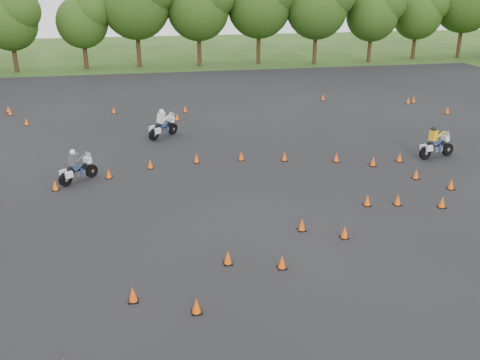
% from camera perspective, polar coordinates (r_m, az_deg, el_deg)
% --- Properties ---
extents(ground, '(140.00, 140.00, 0.00)m').
position_cam_1_polar(ground, '(18.66, 2.35, -7.82)').
color(ground, '#2D5119').
rests_on(ground, ground).
extents(asphalt_pad, '(62.00, 62.00, 0.00)m').
position_cam_1_polar(asphalt_pad, '(23.97, -0.91, -0.97)').
color(asphalt_pad, black).
rests_on(asphalt_pad, ground).
extents(treeline, '(87.00, 32.39, 10.91)m').
position_cam_1_polar(treeline, '(51.68, -5.72, 16.30)').
color(treeline, '#264313').
rests_on(treeline, ground).
extents(traffic_cones, '(37.01, 32.82, 0.45)m').
position_cam_1_polar(traffic_cones, '(23.57, -1.99, -0.78)').
color(traffic_cones, '#FF570A').
rests_on(traffic_cones, asphalt_pad).
extents(rider_grey, '(1.97, 1.85, 1.60)m').
position_cam_1_polar(rider_grey, '(25.68, -16.93, 1.53)').
color(rider_grey, '#3C3D43').
rests_on(rider_grey, ground).
extents(rider_yellow, '(2.27, 1.16, 1.67)m').
position_cam_1_polar(rider_yellow, '(29.69, 20.40, 3.80)').
color(rider_yellow, gold).
rests_on(rider_yellow, ground).
extents(rider_white, '(2.12, 2.05, 1.74)m').
position_cam_1_polar(rider_white, '(31.74, -8.27, 6.06)').
color(rider_white, beige).
rests_on(rider_white, ground).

